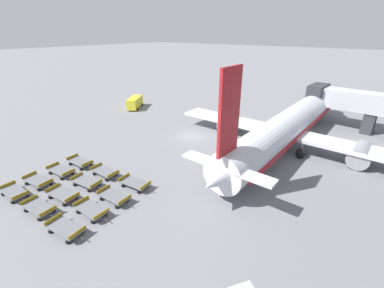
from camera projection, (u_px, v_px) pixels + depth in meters
name	position (u px, v px, depth m)	size (l,w,h in m)	color
ground_plane	(191.00, 136.00, 40.13)	(500.00, 500.00, 0.00)	gray
airplane	(289.00, 126.00, 36.16)	(33.71, 41.13, 12.66)	silver
service_van	(135.00, 102.00, 54.09)	(4.57, 5.71, 2.27)	yellow
baggage_dolly_row_near_col_a	(14.00, 192.00, 25.45)	(3.91, 1.77, 0.92)	slate
baggage_dolly_row_near_col_b	(39.00, 208.00, 23.23)	(3.95, 1.91, 0.92)	slate
baggage_dolly_row_near_col_c	(66.00, 228.00, 20.81)	(3.96, 1.97, 0.92)	slate
baggage_dolly_row_mid_a_col_a	(38.00, 181.00, 27.34)	(3.96, 1.96, 0.92)	slate
baggage_dolly_row_mid_a_col_b	(63.00, 195.00, 25.07)	(3.95, 1.94, 0.92)	slate
baggage_dolly_row_mid_a_col_c	(91.00, 210.00, 22.95)	(3.90, 1.74, 0.92)	slate
baggage_dolly_row_mid_b_col_a	(61.00, 171.00, 29.32)	(3.94, 1.88, 0.92)	slate
baggage_dolly_row_mid_b_col_b	(86.00, 182.00, 27.17)	(3.96, 1.98, 0.92)	slate
baggage_dolly_row_mid_b_col_c	(114.00, 197.00, 24.77)	(3.93, 1.82, 0.92)	slate
baggage_dolly_row_far_col_a	(80.00, 162.00, 31.28)	(3.92, 1.80, 0.92)	slate
baggage_dolly_row_far_col_b	(105.00, 172.00, 29.10)	(3.91, 1.78, 0.92)	slate
baggage_dolly_row_far_col_c	(135.00, 183.00, 26.93)	(3.95, 1.92, 0.92)	slate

